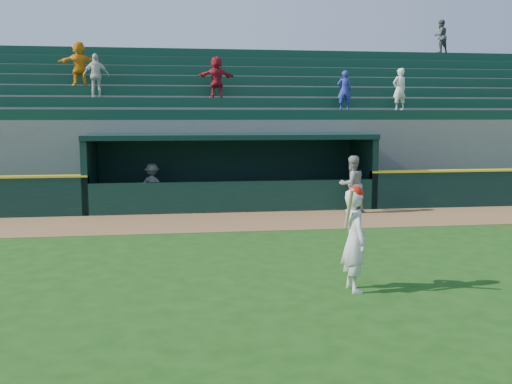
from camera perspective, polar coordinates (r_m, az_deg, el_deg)
ground at (r=11.88m, az=1.08°, el=-7.24°), size 120.00×120.00×0.00m
warning_track at (r=16.63m, az=-1.58°, el=-2.94°), size 40.00×3.00×0.01m
dugout_player_front at (r=18.24m, az=9.56°, el=0.76°), size 1.04×0.90×1.81m
dugout_player_inside at (r=19.38m, az=-10.32°, el=0.63°), size 1.06×0.77×1.47m
dugout at (r=19.51m, az=-2.61°, el=2.63°), size 9.40×2.80×2.46m
stands at (r=23.99m, az=-3.71°, el=6.03°), size 34.50×6.25×7.61m
batter_at_plate at (r=10.08m, az=9.82°, el=-4.60°), size 0.49×0.83×1.88m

